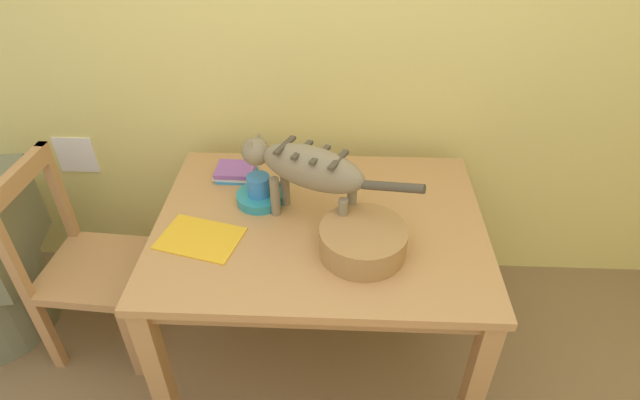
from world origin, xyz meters
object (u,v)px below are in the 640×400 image
object	(u,v)px
book_stack	(236,172)
wicker_basket	(363,240)
cat	(307,169)
magazine	(200,238)
saucer_bowl	(260,198)
dining_table	(320,239)
wooden_chair_near	(86,265)
coffee_mug	(259,185)

from	to	relation	value
book_stack	wicker_basket	world-z (taller)	wicker_basket
cat	magazine	bearing A→B (deg)	135.18
cat	wicker_basket	distance (m)	0.32
wicker_basket	cat	bearing A→B (deg)	137.42
saucer_bowl	magazine	xyz separation A→B (m)	(-0.19, -0.23, -0.02)
saucer_bowl	book_stack	bearing A→B (deg)	126.08
book_stack	dining_table	bearing A→B (deg)	-37.61
magazine	wicker_basket	xyz separation A→B (m)	(0.59, -0.04, 0.05)
saucer_bowl	wooden_chair_near	bearing A→B (deg)	-173.89
dining_table	coffee_mug	bearing A→B (deg)	155.05
cat	magazine	xyz separation A→B (m)	(-0.39, -0.14, -0.22)
book_stack	wicker_basket	xyz separation A→B (m)	(0.53, -0.45, 0.03)
coffee_mug	wicker_basket	bearing A→B (deg)	-35.00
wicker_basket	magazine	bearing A→B (deg)	175.66
cat	magazine	size ratio (longest dim) A/B	2.27
saucer_bowl	coffee_mug	distance (m)	0.06
wooden_chair_near	dining_table	bearing A→B (deg)	92.08
wicker_basket	wooden_chair_near	world-z (taller)	wooden_chair_near
book_stack	coffee_mug	bearing A→B (deg)	-53.23
saucer_bowl	magazine	distance (m)	0.30
magazine	book_stack	distance (m)	0.41
cat	dining_table	bearing A→B (deg)	-88.86
book_stack	wooden_chair_near	world-z (taller)	wooden_chair_near
cat	saucer_bowl	xyz separation A→B (m)	(-0.20, 0.09, -0.20)
cat	book_stack	xyz separation A→B (m)	(-0.32, 0.27, -0.20)
dining_table	wicker_basket	xyz separation A→B (m)	(0.16, -0.17, 0.14)
coffee_mug	book_stack	bearing A→B (deg)	126.77
dining_table	coffee_mug	xyz separation A→B (m)	(-0.24, 0.11, 0.17)
dining_table	magazine	world-z (taller)	magazine
magazine	wicker_basket	bearing A→B (deg)	10.23
saucer_bowl	coffee_mug	xyz separation A→B (m)	(0.00, 0.00, 0.06)
book_stack	wicker_basket	size ratio (longest dim) A/B	0.57
dining_table	coffee_mug	size ratio (longest dim) A/B	9.45
coffee_mug	magazine	bearing A→B (deg)	-129.14
dining_table	wicker_basket	bearing A→B (deg)	-46.75
dining_table	cat	world-z (taller)	cat
cat	wicker_basket	xyz separation A→B (m)	(0.20, -0.19, -0.17)
saucer_bowl	magazine	bearing A→B (deg)	-128.67
cat	coffee_mug	xyz separation A→B (m)	(-0.19, 0.09, -0.14)
coffee_mug	magazine	xyz separation A→B (m)	(-0.19, -0.23, -0.08)
cat	wooden_chair_near	distance (m)	1.09
saucer_bowl	coffee_mug	world-z (taller)	coffee_mug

